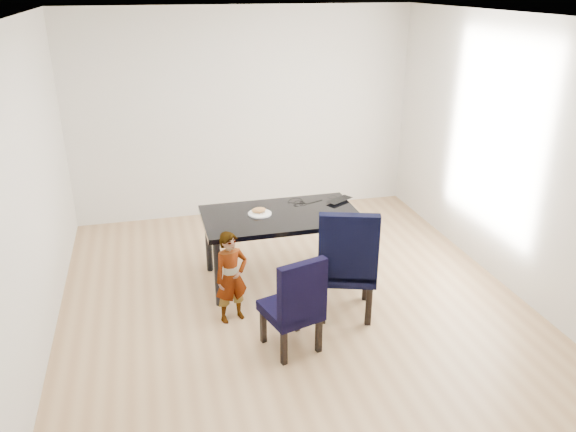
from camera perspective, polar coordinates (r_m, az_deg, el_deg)
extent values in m
cube|color=tan|center=(5.69, 0.51, -8.73)|extent=(4.50, 5.00, 0.01)
cube|color=white|center=(4.85, 0.63, 19.68)|extent=(4.50, 5.00, 0.01)
cube|color=silver|center=(7.47, -4.49, 10.26)|extent=(4.50, 0.01, 2.70)
cube|color=white|center=(2.99, 13.28, -10.79)|extent=(4.50, 0.01, 2.70)
cube|color=white|center=(5.05, -25.01, 1.88)|extent=(0.01, 5.00, 2.70)
cube|color=white|center=(6.07, 21.71, 5.71)|extent=(0.01, 5.00, 2.70)
cube|color=black|center=(5.93, -0.72, -3.14)|extent=(1.60, 0.90, 0.75)
cube|color=black|center=(4.81, 0.28, -8.70)|extent=(0.54, 0.56, 0.91)
cube|color=black|center=(5.30, 5.97, -4.44)|extent=(0.68, 0.69, 1.11)
imported|color=orange|center=(5.22, -5.77, -6.21)|extent=(0.38, 0.30, 0.89)
cylinder|color=white|center=(5.77, -2.89, 0.24)|extent=(0.32, 0.32, 0.01)
ellipsoid|color=#BE8143|center=(5.76, -2.99, 0.60)|extent=(0.16, 0.10, 0.06)
imported|color=black|center=(6.15, 4.93, 1.70)|extent=(0.37, 0.33, 0.02)
torus|color=black|center=(6.02, 1.20, 1.21)|extent=(0.15, 0.15, 0.01)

